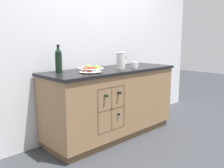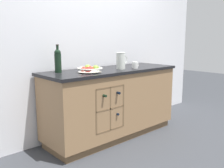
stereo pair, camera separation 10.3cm
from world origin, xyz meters
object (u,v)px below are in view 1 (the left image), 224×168
at_px(white_pitcher, 121,60).
at_px(ceramic_mug, 135,65).
at_px(standing_wine_bottle, 59,60).
at_px(fruit_bowl, 91,69).

relative_size(white_pitcher, ceramic_mug, 1.87).
distance_m(white_pitcher, standing_wine_bottle, 0.79).
height_order(fruit_bowl, white_pitcher, white_pitcher).
bearing_deg(fruit_bowl, ceramic_mug, -5.58).
xyz_separation_m(fruit_bowl, white_pitcher, (0.49, 0.01, 0.07)).
bearing_deg(ceramic_mug, standing_wine_bottle, 162.07).
bearing_deg(white_pitcher, fruit_bowl, -179.00).
distance_m(fruit_bowl, standing_wine_bottle, 0.37).
xyz_separation_m(fruit_bowl, standing_wine_bottle, (-0.26, 0.24, 0.10)).
bearing_deg(white_pitcher, ceramic_mug, -22.39).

